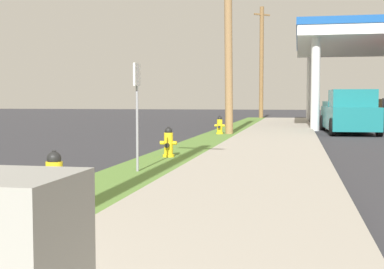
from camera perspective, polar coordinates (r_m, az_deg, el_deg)
The scene contains 9 objects.
fire_hydrant_nearest at distance 7.26m, azimuth -14.50°, elevation -4.98°, with size 0.42×0.38×0.74m.
fire_hydrant_second at distance 13.15m, azimuth -2.53°, elevation -1.00°, with size 0.42×0.38×0.74m.
fire_hydrant_third at distance 21.95m, azimuth 2.97°, elevation 0.90°, with size 0.42×0.37×0.74m.
utility_pole_midground at distance 22.19m, azimuth 3.89°, elevation 12.68°, with size 0.49×1.39×9.55m.
utility_pole_background at distance 41.72m, azimuth 7.43°, elevation 7.73°, with size 1.19×0.94×8.51m.
street_sign_post at distance 10.50m, azimuth -5.90°, elevation 4.29°, with size 0.05×0.36×2.12m.
car_tan_by_near_pump at distance 40.21m, azimuth 19.79°, elevation 2.37°, with size 2.17×4.60×1.57m.
truck_silver_at_forecourt at distance 36.62m, azimuth 16.96°, elevation 2.62°, with size 2.35×5.49×1.97m.
truck_teal_on_apron at distance 25.29m, azimuth 16.43°, elevation 2.19°, with size 2.35×5.49×1.97m.
Camera 1 is at (3.83, -2.36, 1.53)m, focal length 49.93 mm.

